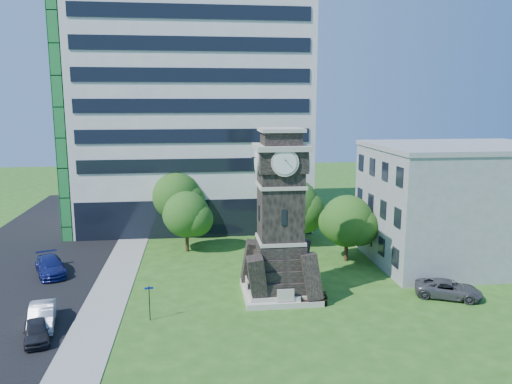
{
  "coord_description": "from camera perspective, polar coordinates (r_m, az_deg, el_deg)",
  "views": [
    {
      "loc": [
        -2.93,
        -32.42,
        14.08
      ],
      "look_at": [
        1.89,
        7.31,
        6.76
      ],
      "focal_mm": 35.0,
      "sensor_mm": 36.0,
      "label": 1
    }
  ],
  "objects": [
    {
      "name": "car_street_mid",
      "position": [
        35.19,
        -23.27,
        -12.87
      ],
      "size": [
        2.3,
        4.44,
        1.39
      ],
      "primitive_type": "imported",
      "rotation": [
        0.0,
        0.0,
        0.2
      ],
      "color": "#B1B3BA",
      "rests_on": "ground"
    },
    {
      "name": "car_street_north",
      "position": [
        44.75,
        -22.46,
        -7.82
      ],
      "size": [
        3.73,
        5.36,
        1.44
      ],
      "primitive_type": "imported",
      "rotation": [
        0.0,
        0.0,
        0.38
      ],
      "color": "navy",
      "rests_on": "ground"
    },
    {
      "name": "ground",
      "position": [
        35.47,
        -1.65,
        -13.03
      ],
      "size": [
        160.0,
        160.0,
        0.0
      ],
      "primitive_type": "plane",
      "color": "#2A5618",
      "rests_on": "ground"
    },
    {
      "name": "street_sign",
      "position": [
        33.68,
        -12.09,
        -11.87
      ],
      "size": [
        0.56,
        0.06,
        2.34
      ],
      "rotation": [
        0.0,
        0.0,
        0.15
      ],
      "color": "black",
      "rests_on": "ground"
    },
    {
      "name": "tree_nc",
      "position": [
        47.35,
        -7.88,
        -2.7
      ],
      "size": [
        4.78,
        4.35,
        5.77
      ],
      "rotation": [
        0.0,
        0.0,
        0.27
      ],
      "color": "#332114",
      "rests_on": "ground"
    },
    {
      "name": "clock_tower",
      "position": [
        36.02,
        2.78,
        -3.79
      ],
      "size": [
        5.4,
        5.4,
        12.22
      ],
      "color": "#BCB3A4",
      "rests_on": "ground"
    },
    {
      "name": "car_street_south",
      "position": [
        33.48,
        -23.8,
        -14.3
      ],
      "size": [
        2.39,
        3.8,
        1.2
      ],
      "primitive_type": "imported",
      "rotation": [
        0.0,
        0.0,
        0.3
      ],
      "color": "black",
      "rests_on": "ground"
    },
    {
      "name": "car_east_lot",
      "position": [
        39.38,
        21.12,
        -10.3
      ],
      "size": [
        5.13,
        3.89,
        1.29
      ],
      "primitive_type": "imported",
      "rotation": [
        0.0,
        0.0,
        1.14
      ],
      "color": "#4D4C52",
      "rests_on": "ground"
    },
    {
      "name": "sidewalk",
      "position": [
        40.51,
        -16.06,
        -10.35
      ],
      "size": [
        3.0,
        70.0,
        0.06
      ],
      "primitive_type": "cube",
      "color": "gray",
      "rests_on": "ground"
    },
    {
      "name": "tree_east",
      "position": [
        44.82,
        10.45,
        -3.46
      ],
      "size": [
        5.07,
        4.61,
        5.96
      ],
      "rotation": [
        0.0,
        0.0,
        0.21
      ],
      "color": "#332114",
      "rests_on": "ground"
    },
    {
      "name": "park_bench",
      "position": [
        35.75,
        6.59,
        -12.01
      ],
      "size": [
        1.88,
        0.5,
        0.97
      ],
      "rotation": [
        0.0,
        0.0,
        -0.02
      ],
      "color": "black",
      "rests_on": "ground"
    },
    {
      "name": "tree_nw",
      "position": [
        52.35,
        -8.96,
        -0.61
      ],
      "size": [
        5.6,
        5.09,
        6.95
      ],
      "rotation": [
        0.0,
        0.0,
        0.18
      ],
      "color": "#332114",
      "rests_on": "ground"
    },
    {
      "name": "office_low",
      "position": [
        47.3,
        22.2,
        -1.23
      ],
      "size": [
        15.2,
        12.2,
        10.4
      ],
      "color": "#9EA2A4",
      "rests_on": "ground"
    },
    {
      "name": "tree_ne",
      "position": [
        49.48,
        4.16,
        -1.84
      ],
      "size": [
        6.21,
        5.65,
        6.62
      ],
      "rotation": [
        0.0,
        0.0,
        -0.4
      ],
      "color": "#332114",
      "rests_on": "ground"
    },
    {
      "name": "office_tall",
      "position": [
        58.27,
        -7.3,
        10.43
      ],
      "size": [
        26.2,
        15.11,
        28.6
      ],
      "color": "white",
      "rests_on": "ground"
    }
  ]
}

